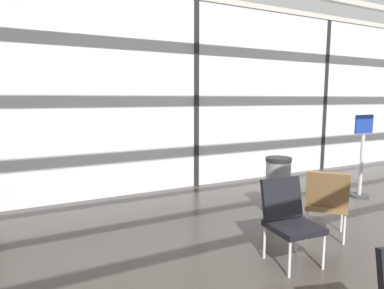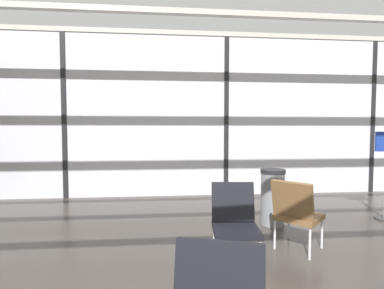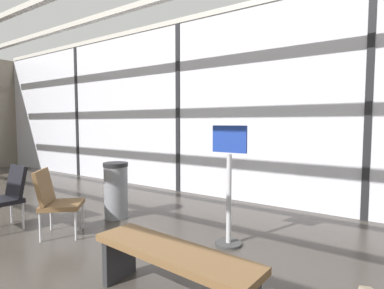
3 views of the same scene
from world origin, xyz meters
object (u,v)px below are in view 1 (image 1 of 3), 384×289
(trash_bin, at_px, (278,186))
(info_sign, at_px, (362,159))
(lounge_chair_1, at_px, (326,200))
(lounge_chair_0, at_px, (289,216))
(parked_airplane, at_px, (89,93))

(trash_bin, distance_m, info_sign, 1.95)
(lounge_chair_1, bearing_deg, info_sign, -106.24)
(lounge_chair_0, height_order, lounge_chair_1, same)
(lounge_chair_0, bearing_deg, parked_airplane, 98.63)
(parked_airplane, xyz_separation_m, lounge_chair_0, (0.50, -8.11, -1.41))
(lounge_chair_0, xyz_separation_m, lounge_chair_1, (0.81, 0.22, 0.00))
(parked_airplane, height_order, info_sign, parked_airplane)
(parked_airplane, xyz_separation_m, lounge_chair_1, (1.31, -7.89, -1.41))
(lounge_chair_0, distance_m, trash_bin, 1.48)
(lounge_chair_0, height_order, info_sign, info_sign)
(info_sign, bearing_deg, lounge_chair_1, -153.65)
(lounge_chair_1, relative_size, info_sign, 0.60)
(info_sign, bearing_deg, lounge_chair_0, -156.70)
(parked_airplane, relative_size, info_sign, 9.44)
(parked_airplane, height_order, lounge_chair_0, parked_airplane)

